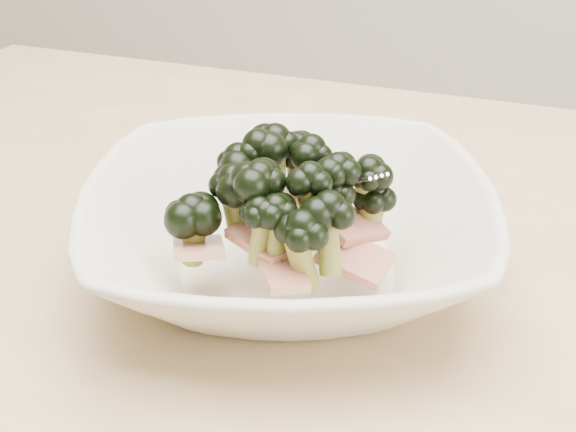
# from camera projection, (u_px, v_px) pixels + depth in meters

# --- Properties ---
(dining_table) EXTENTS (1.20, 0.80, 0.75)m
(dining_table) POSITION_uv_depth(u_px,v_px,m) (322.00, 347.00, 0.70)
(dining_table) COLOR tan
(dining_table) RESTS_ON ground
(broccoli_dish) EXTENTS (0.39, 0.39, 0.12)m
(broccoli_dish) POSITION_uv_depth(u_px,v_px,m) (288.00, 226.00, 0.60)
(broccoli_dish) COLOR beige
(broccoli_dish) RESTS_ON dining_table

